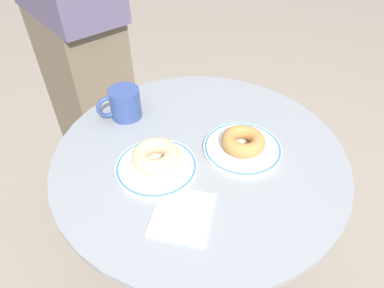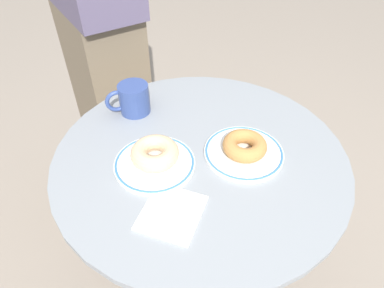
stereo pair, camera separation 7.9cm
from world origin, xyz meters
The scene contains 9 objects.
ground_plane centered at (0.00, 0.00, -0.01)m, with size 7.00×7.00×0.02m, color gray.
cafe_table centered at (0.00, 0.00, 0.51)m, with size 0.76×0.76×0.75m.
plate_left centered at (-0.11, -0.05, 0.75)m, with size 0.20×0.20×0.01m.
plate_right centered at (0.11, 0.00, 0.75)m, with size 0.20×0.20×0.01m.
donut_glazed centered at (-0.11, -0.04, 0.78)m, with size 0.12×0.12×0.04m, color #E0B789.
donut_old_fashioned centered at (0.11, 0.00, 0.78)m, with size 0.11×0.11×0.04m, color #BC7F42.
paper_napkin centered at (-0.05, -0.19, 0.75)m, with size 0.12×0.13×0.01m, color white.
coffee_mug centered at (-0.20, 0.17, 0.79)m, with size 0.12×0.09×0.09m.
person_figure centered at (-0.40, 0.54, 0.86)m, with size 0.43×0.48×1.75m.
Camera 1 is at (-0.06, -0.63, 1.34)m, focal length 31.37 mm.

